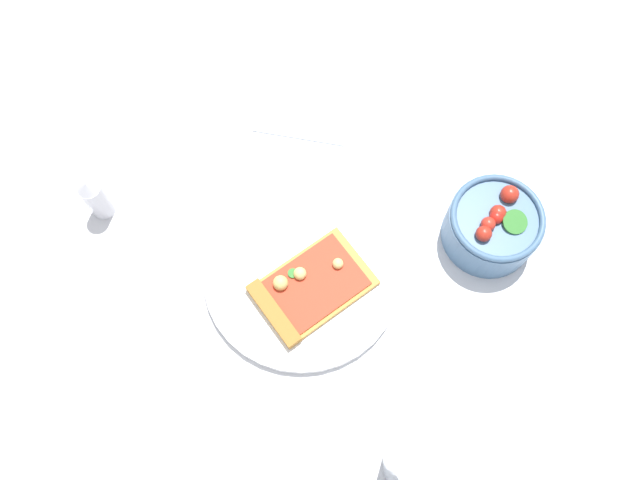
{
  "coord_description": "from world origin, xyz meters",
  "views": [
    {
      "loc": [
        -0.05,
        -0.27,
        0.82
      ],
      "look_at": [
        0.01,
        0.02,
        0.03
      ],
      "focal_mm": 36.22,
      "sensor_mm": 36.0,
      "label": 1
    }
  ],
  "objects_px": {
    "soda_glass": "(422,463)",
    "pepper_shaker": "(96,198)",
    "paper_napkin": "(308,95)",
    "pizza_slice_main": "(306,289)",
    "salad_bowl": "(492,225)",
    "plate": "(303,274)"
  },
  "relations": [
    {
      "from": "soda_glass",
      "to": "pepper_shaker",
      "type": "height_order",
      "value": "soda_glass"
    },
    {
      "from": "paper_napkin",
      "to": "pepper_shaker",
      "type": "bearing_deg",
      "value": -157.42
    },
    {
      "from": "soda_glass",
      "to": "paper_napkin",
      "type": "relative_size",
      "value": 0.85
    },
    {
      "from": "pizza_slice_main",
      "to": "salad_bowl",
      "type": "bearing_deg",
      "value": 8.17
    },
    {
      "from": "salad_bowl",
      "to": "soda_glass",
      "type": "height_order",
      "value": "soda_glass"
    },
    {
      "from": "paper_napkin",
      "to": "pepper_shaker",
      "type": "xyz_separation_m",
      "value": [
        -0.31,
        -0.13,
        0.04
      ]
    },
    {
      "from": "soda_glass",
      "to": "pepper_shaker",
      "type": "bearing_deg",
      "value": 130.19
    },
    {
      "from": "plate",
      "to": "paper_napkin",
      "type": "xyz_separation_m",
      "value": [
        0.06,
        0.27,
        -0.01
      ]
    },
    {
      "from": "soda_glass",
      "to": "pepper_shaker",
      "type": "xyz_separation_m",
      "value": [
        -0.34,
        0.4,
        -0.02
      ]
    },
    {
      "from": "salad_bowl",
      "to": "soda_glass",
      "type": "relative_size",
      "value": 0.98
    },
    {
      "from": "paper_napkin",
      "to": "pizza_slice_main",
      "type": "bearing_deg",
      "value": -100.73
    },
    {
      "from": "pizza_slice_main",
      "to": "salad_bowl",
      "type": "relative_size",
      "value": 1.4
    },
    {
      "from": "soda_glass",
      "to": "salad_bowl",
      "type": "bearing_deg",
      "value": 58.48
    },
    {
      "from": "pizza_slice_main",
      "to": "plate",
      "type": "bearing_deg",
      "value": 90.57
    },
    {
      "from": "pizza_slice_main",
      "to": "paper_napkin",
      "type": "relative_size",
      "value": 1.17
    },
    {
      "from": "pizza_slice_main",
      "to": "pepper_shaker",
      "type": "relative_size",
      "value": 2.14
    },
    {
      "from": "plate",
      "to": "pepper_shaker",
      "type": "bearing_deg",
      "value": 150.01
    },
    {
      "from": "salad_bowl",
      "to": "plate",
      "type": "bearing_deg",
      "value": -177.53
    },
    {
      "from": "paper_napkin",
      "to": "salad_bowl",
      "type": "bearing_deg",
      "value": -52.95
    },
    {
      "from": "plate",
      "to": "soda_glass",
      "type": "distance_m",
      "value": 0.28
    },
    {
      "from": "pizza_slice_main",
      "to": "salad_bowl",
      "type": "height_order",
      "value": "salad_bowl"
    },
    {
      "from": "soda_glass",
      "to": "pepper_shaker",
      "type": "relative_size",
      "value": 1.55
    }
  ]
}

